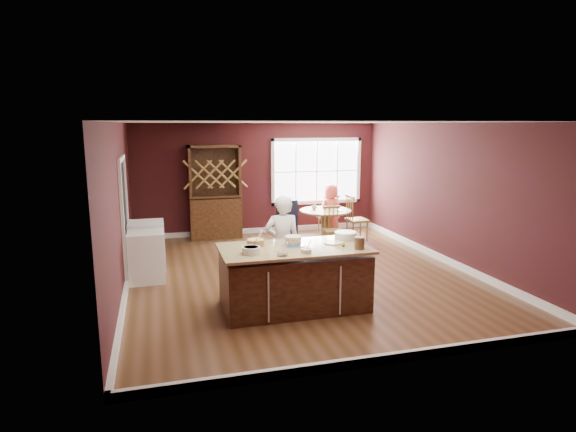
# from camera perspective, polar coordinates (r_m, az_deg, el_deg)

# --- Properties ---
(room_shell) EXTENTS (7.00, 7.00, 7.00)m
(room_shell) POSITION_cam_1_polar(r_m,az_deg,el_deg) (8.49, 1.31, 1.90)
(room_shell) COLOR brown
(room_shell) RESTS_ON ground
(window) EXTENTS (2.36, 0.10, 1.66)m
(window) POSITION_cam_1_polar(r_m,az_deg,el_deg) (12.20, 3.40, 5.32)
(window) COLOR white
(window) RESTS_ON room_shell
(doorway) EXTENTS (0.08, 1.26, 2.13)m
(doorway) POSITION_cam_1_polar(r_m,az_deg,el_deg) (8.80, -18.74, -0.51)
(doorway) COLOR white
(doorway) RESTS_ON room_shell
(kitchen_island) EXTENTS (2.15, 1.13, 0.92)m
(kitchen_island) POSITION_cam_1_polar(r_m,az_deg,el_deg) (7.10, 0.73, -7.47)
(kitchen_island) COLOR black
(kitchen_island) RESTS_ON ground
(dining_table) EXTENTS (1.18, 1.18, 0.75)m
(dining_table) POSITION_cam_1_polar(r_m,az_deg,el_deg) (10.99, 4.44, -0.39)
(dining_table) COLOR brown
(dining_table) RESTS_ON ground
(baker) EXTENTS (0.61, 0.43, 1.57)m
(baker) POSITION_cam_1_polar(r_m,az_deg,el_deg) (7.71, -0.67, -3.30)
(baker) COLOR silver
(baker) RESTS_ON ground
(layer_cake) EXTENTS (0.34, 0.34, 0.14)m
(layer_cake) POSITION_cam_1_polar(r_m,az_deg,el_deg) (7.04, 0.60, -2.96)
(layer_cake) COLOR beige
(layer_cake) RESTS_ON kitchen_island
(bowl_blue) EXTENTS (0.25, 0.25, 0.10)m
(bowl_blue) POSITION_cam_1_polar(r_m,az_deg,el_deg) (6.62, -4.40, -4.08)
(bowl_blue) COLOR white
(bowl_blue) RESTS_ON kitchen_island
(bowl_yellow) EXTENTS (0.26, 0.26, 0.10)m
(bowl_yellow) POSITION_cam_1_polar(r_m,az_deg,el_deg) (7.04, -3.87, -3.16)
(bowl_yellow) COLOR olive
(bowl_yellow) RESTS_ON kitchen_island
(bowl_pink) EXTENTS (0.15, 0.15, 0.05)m
(bowl_pink) POSITION_cam_1_polar(r_m,az_deg,el_deg) (6.51, -0.68, -4.50)
(bowl_pink) COLOR white
(bowl_pink) RESTS_ON kitchen_island
(bowl_olive) EXTENTS (0.15, 0.15, 0.06)m
(bowl_olive) POSITION_cam_1_polar(r_m,az_deg,el_deg) (6.66, 2.16, -4.14)
(bowl_olive) COLOR beige
(bowl_olive) RESTS_ON kitchen_island
(drinking_glass) EXTENTS (0.07, 0.07, 0.15)m
(drinking_glass) POSITION_cam_1_polar(r_m,az_deg,el_deg) (7.04, 4.34, -2.97)
(drinking_glass) COLOR silver
(drinking_glass) RESTS_ON kitchen_island
(dinner_plate) EXTENTS (0.28, 0.28, 0.02)m
(dinner_plate) POSITION_cam_1_polar(r_m,az_deg,el_deg) (7.21, 5.40, -3.17)
(dinner_plate) COLOR #FBEDC5
(dinner_plate) RESTS_ON kitchen_island
(white_tub) EXTENTS (0.34, 0.34, 0.12)m
(white_tub) POSITION_cam_1_polar(r_m,az_deg,el_deg) (7.48, 6.83, -2.31)
(white_tub) COLOR white
(white_tub) RESTS_ON kitchen_island
(stoneware_crock) EXTENTS (0.15, 0.15, 0.17)m
(stoneware_crock) POSITION_cam_1_polar(r_m,az_deg,el_deg) (6.92, 8.46, -3.19)
(stoneware_crock) COLOR #513920
(stoneware_crock) RESTS_ON kitchen_island
(toy_figurine) EXTENTS (0.04, 0.04, 0.07)m
(toy_figurine) POSITION_cam_1_polar(r_m,az_deg,el_deg) (7.02, 6.59, -3.36)
(toy_figurine) COLOR #FFF518
(toy_figurine) RESTS_ON kitchen_island
(rug) EXTENTS (2.38, 2.01, 0.01)m
(rug) POSITION_cam_1_polar(r_m,az_deg,el_deg) (11.11, 4.40, -3.06)
(rug) COLOR brown
(rug) RESTS_ON ground
(chair_east) EXTENTS (0.45, 0.47, 1.09)m
(chair_east) POSITION_cam_1_polar(r_m,az_deg,el_deg) (11.19, 8.21, -0.22)
(chair_east) COLOR brown
(chair_east) RESTS_ON ground
(chair_south) EXTENTS (0.42, 0.40, 0.95)m
(chair_south) POSITION_cam_1_polar(r_m,az_deg,el_deg) (10.30, 5.40, -1.51)
(chair_south) COLOR brown
(chair_south) RESTS_ON ground
(chair_north) EXTENTS (0.53, 0.52, 0.99)m
(chair_north) POSITION_cam_1_polar(r_m,az_deg,el_deg) (11.79, 4.76, 0.18)
(chair_north) COLOR olive
(chair_north) RESTS_ON ground
(seated_woman) EXTENTS (0.73, 0.60, 1.28)m
(seated_woman) POSITION_cam_1_polar(r_m,az_deg,el_deg) (11.50, 5.11, 0.62)
(seated_woman) COLOR #EE5750
(seated_woman) RESTS_ON ground
(high_chair) EXTENTS (0.42, 0.42, 1.02)m
(high_chair) POSITION_cam_1_polar(r_m,az_deg,el_deg) (11.10, -0.15, -0.39)
(high_chair) COLOR #1C2539
(high_chair) RESTS_ON ground
(toddler) EXTENTS (0.18, 0.14, 0.26)m
(toddler) POSITION_cam_1_polar(r_m,az_deg,el_deg) (11.05, 0.18, 1.15)
(toddler) COLOR #8CA5BF
(toddler) RESTS_ON high_chair
(table_plate) EXTENTS (0.20, 0.20, 0.01)m
(table_plate) POSITION_cam_1_polar(r_m,az_deg,el_deg) (10.91, 5.90, 0.69)
(table_plate) COLOR beige
(table_plate) RESTS_ON dining_table
(table_cup) EXTENTS (0.12, 0.12, 0.09)m
(table_cup) POSITION_cam_1_polar(r_m,az_deg,el_deg) (11.02, 3.13, 1.04)
(table_cup) COLOR white
(table_cup) RESTS_ON dining_table
(hutch) EXTENTS (1.20, 0.50, 2.20)m
(hutch) POSITION_cam_1_polar(r_m,az_deg,el_deg) (11.43, -8.67, 2.82)
(hutch) COLOR #341F0F
(hutch) RESTS_ON ground
(washer) EXTENTS (0.60, 0.58, 0.87)m
(washer) POSITION_cam_1_polar(r_m,az_deg,el_deg) (8.61, -16.42, -4.67)
(washer) COLOR silver
(washer) RESTS_ON ground
(dryer) EXTENTS (0.63, 0.61, 0.92)m
(dryer) POSITION_cam_1_polar(r_m,az_deg,el_deg) (9.22, -16.38, -3.47)
(dryer) COLOR white
(dryer) RESTS_ON ground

